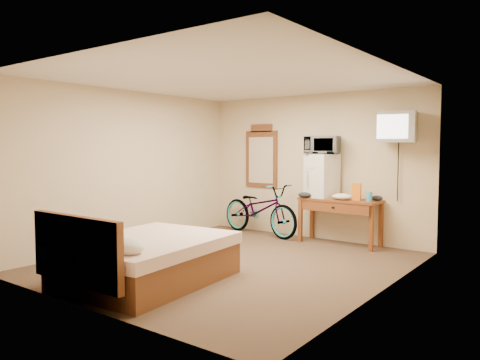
{
  "coord_description": "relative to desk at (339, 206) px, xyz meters",
  "views": [
    {
      "loc": [
        3.88,
        -4.99,
        1.59
      ],
      "look_at": [
        -0.21,
        0.46,
        1.11
      ],
      "focal_mm": 35.0,
      "sensor_mm": 36.0,
      "label": 1
    }
  ],
  "objects": [
    {
      "name": "cloth_cream",
      "position": [
        0.09,
        -0.07,
        0.17
      ],
      "size": [
        0.33,
        0.25,
        0.1
      ],
      "primitive_type": "ellipsoid",
      "color": "white",
      "rests_on": "desk"
    },
    {
      "name": "snack_bag",
      "position": [
        0.31,
        -0.03,
        0.26
      ],
      "size": [
        0.15,
        0.1,
        0.27
      ],
      "primitive_type": "cube",
      "rotation": [
        0.0,
        0.0,
        0.16
      ],
      "color": "orange",
      "rests_on": "desk"
    },
    {
      "name": "microwave",
      "position": [
        -0.34,
        0.05,
        1.0
      ],
      "size": [
        0.62,
        0.49,
        0.3
      ],
      "primitive_type": "imported",
      "rotation": [
        0.0,
        0.0,
        0.25
      ],
      "color": "silver",
      "rests_on": "mini_fridge"
    },
    {
      "name": "desk",
      "position": [
        0.0,
        0.0,
        0.0
      ],
      "size": [
        1.35,
        0.58,
        0.75
      ],
      "color": "brown",
      "rests_on": "floor"
    },
    {
      "name": "crt_television",
      "position": [
        0.91,
        0.02,
        1.26
      ],
      "size": [
        0.6,
        0.64,
        0.46
      ],
      "color": "black",
      "rests_on": "room"
    },
    {
      "name": "mini_fridge",
      "position": [
        -0.34,
        0.05,
        0.48
      ],
      "size": [
        0.53,
        0.51,
        0.72
      ],
      "color": "silver",
      "rests_on": "desk"
    },
    {
      "name": "blue_cup",
      "position": [
        0.53,
        -0.04,
        0.2
      ],
      "size": [
        0.09,
        0.09,
        0.15
      ],
      "primitive_type": "cylinder",
      "color": "#389BBF",
      "rests_on": "desk"
    },
    {
      "name": "room",
      "position": [
        -0.65,
        -2.0,
        0.62
      ],
      "size": [
        4.6,
        4.64,
        2.5
      ],
      "color": "#4B3525",
      "rests_on": "ground"
    },
    {
      "name": "cloth_dark_b",
      "position": [
        0.59,
        0.12,
        0.16
      ],
      "size": [
        0.18,
        0.15,
        0.08
      ],
      "primitive_type": "ellipsoid",
      "color": "black",
      "rests_on": "desk"
    },
    {
      "name": "bicycle",
      "position": [
        -1.52,
        -0.05,
        -0.16
      ],
      "size": [
        1.87,
        0.94,
        0.94
      ],
      "primitive_type": "imported",
      "rotation": [
        0.0,
        0.0,
        1.39
      ],
      "color": "black",
      "rests_on": "floor"
    },
    {
      "name": "wall_mirror",
      "position": [
        -1.71,
        0.27,
        0.78
      ],
      "size": [
        0.69,
        0.04,
        1.17
      ],
      "color": "brown",
      "rests_on": "room"
    },
    {
      "name": "cloth_dark_a",
      "position": [
        -0.54,
        -0.15,
        0.17
      ],
      "size": [
        0.24,
        0.18,
        0.09
      ],
      "primitive_type": "ellipsoid",
      "color": "black",
      "rests_on": "desk"
    },
    {
      "name": "bed",
      "position": [
        -0.89,
        -3.38,
        -0.33
      ],
      "size": [
        1.61,
        2.03,
        0.9
      ],
      "color": "brown",
      "rests_on": "floor"
    }
  ]
}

